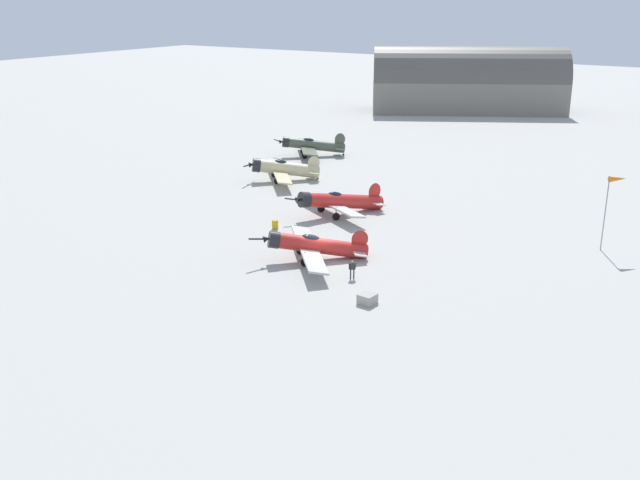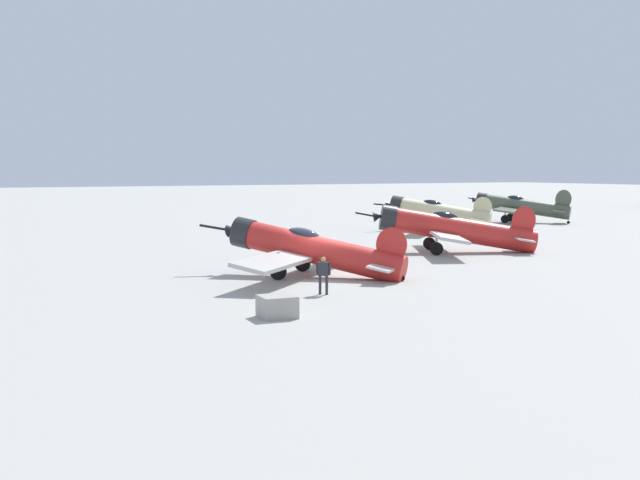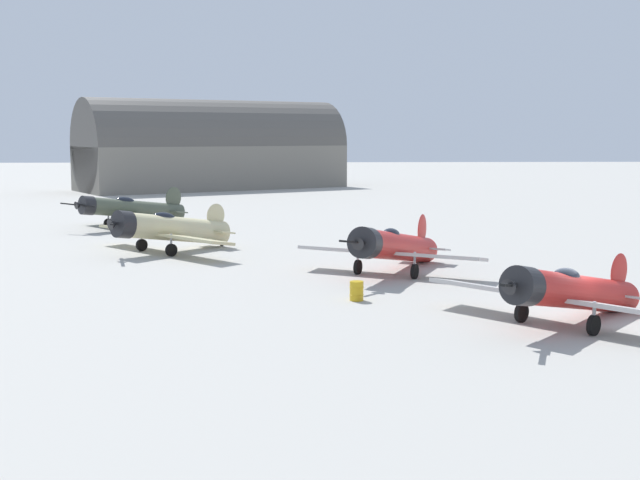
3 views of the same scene
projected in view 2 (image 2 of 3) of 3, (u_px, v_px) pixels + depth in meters
ground_plane at (320, 277)px, 37.34m from camera, size 400.00×400.00×0.00m
airplane_foreground at (310, 249)px, 37.39m from camera, size 10.36×9.52×3.03m
airplane_mid_apron at (452, 229)px, 48.27m from camera, size 10.15×9.98×3.10m
airplane_far_line at (436, 213)px, 64.40m from camera, size 10.78×9.90×3.06m
airplane_outer_stand at (519, 206)px, 75.38m from camera, size 10.15×9.46×3.33m
ground_crew_mechanic at (323, 272)px, 32.01m from camera, size 0.49×0.44×1.58m
equipment_crate at (277, 307)px, 27.12m from camera, size 1.33×1.27×0.78m
fuel_drum at (325, 247)px, 47.14m from camera, size 0.67×0.67×0.90m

